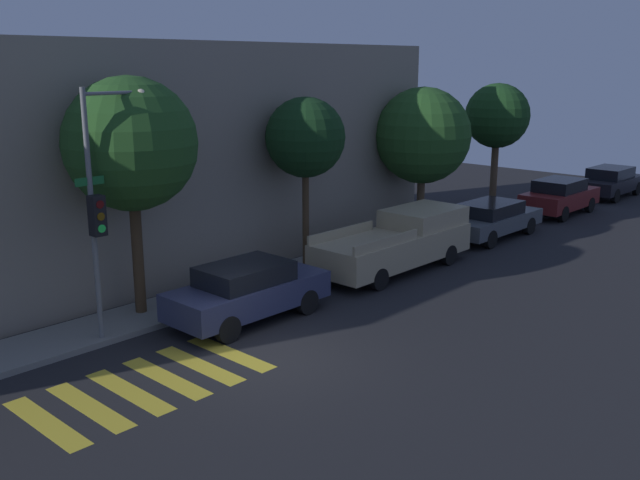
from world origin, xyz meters
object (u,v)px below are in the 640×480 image
Objects in this scene: traffic_light_pole at (105,187)px; pickup_truck at (399,241)px; sedan_far_end at (560,196)px; tree_far_end at (423,136)px; sedan_middle at (491,219)px; tree_behind_truck at (497,117)px; tree_near_corner at (131,145)px; tree_midblock at (305,138)px; sedan_tail_of_row at (610,181)px; sedan_near_corner at (248,291)px.

traffic_light_pole is 1.00× the size of pickup_truck.
tree_far_end reaches higher than sedan_far_end.
tree_far_end is (-1.39, 2.20, 2.99)m from sedan_middle.
tree_behind_truck is at bearing 0.00° from tree_far_end.
tree_midblock is at bearing 0.00° from tree_near_corner.
sedan_far_end is at bearing -6.50° from tree_near_corner.
sedan_tail_of_row is at bearing -0.00° from sedan_far_end.
sedan_tail_of_row is 0.81× the size of tree_midblock.
sedan_near_corner is 16.36m from tree_behind_truck.
sedan_middle is 0.84× the size of tree_far_end.
sedan_middle is 1.07× the size of sedan_tail_of_row.
traffic_light_pole is 1.06× the size of tree_behind_truck.
pickup_truck is (9.26, -1.27, -2.74)m from traffic_light_pole.
sedan_far_end is (20.60, -1.27, -2.84)m from traffic_light_pole.
tree_near_corner reaches higher than tree_far_end.
sedan_near_corner is at bearing -180.00° from pickup_truck.
sedan_far_end is 0.79× the size of tree_midblock.
tree_midblock is at bearing 130.96° from pickup_truck.
sedan_near_corner is at bearing -180.00° from sedan_middle.
pickup_truck reaches higher than sedan_near_corner.
sedan_middle is 1.10× the size of sedan_far_end.
tree_midblock is at bearing 163.77° from sedan_middle.
sedan_middle is 11.23m from sedan_tail_of_row.
tree_behind_truck reaches higher than tree_midblock.
tree_far_end is 5.36m from tree_behind_truck.
sedan_tail_of_row is at bearing -2.79° from traffic_light_pole.
pickup_truck is at bearing -15.44° from tree_near_corner.
pickup_truck is (6.27, 0.00, 0.12)m from sedan_near_corner.
tree_behind_truck reaches higher than sedan_near_corner.
traffic_light_pole is at bearing 156.93° from sedan_near_corner.
traffic_light_pole is at bearing 172.18° from pickup_truck.
traffic_light_pole is 9.74m from pickup_truck.
sedan_near_corner is at bearing -23.07° from traffic_light_pole.
tree_far_end is (12.21, 0.00, -0.68)m from tree_near_corner.
pickup_truck is 1.06× the size of tree_far_end.
traffic_light_pole is at bearing 176.47° from sedan_far_end.
tree_behind_truck reaches higher than sedan_middle.
tree_behind_truck reaches higher than pickup_truck.
tree_behind_truck is at bearing 163.20° from sedan_tail_of_row.
traffic_light_pole is 1.34× the size of sedan_tail_of_row.
sedan_near_corner is 0.78× the size of tree_behind_truck.
tree_far_end is at bearing 11.80° from sedan_near_corner.
pickup_truck is 10.36m from tree_behind_truck.
pickup_truck reaches higher than sedan_far_end.
tree_near_corner is 12.23m from tree_far_end.
sedan_tail_of_row is 0.79× the size of tree_behind_truck.
traffic_light_pole is 15.24m from sedan_middle.
sedan_near_corner reaches higher than sedan_tail_of_row.
traffic_light_pole is 0.96× the size of tree_near_corner.
tree_far_end is (10.52, 2.20, 2.93)m from sedan_near_corner.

